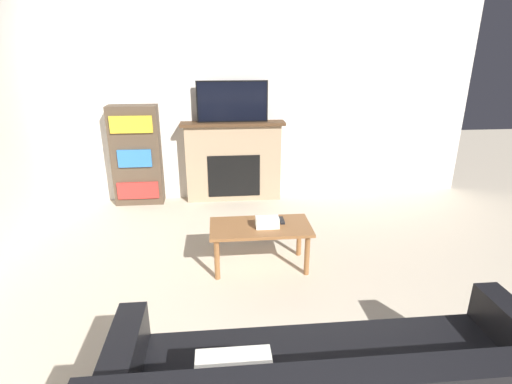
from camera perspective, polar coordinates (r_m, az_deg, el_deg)
wall_back at (r=5.56m, az=-1.41°, el=12.79°), size 6.30×0.06×2.70m
fireplace at (r=5.57m, az=-3.24°, el=4.43°), size 1.40×0.28×1.10m
tv at (r=5.39m, az=-3.40°, el=12.77°), size 0.94×0.03×0.54m
coffee_table at (r=3.86m, az=0.63°, el=-5.69°), size 0.97×0.50×0.44m
tissue_box at (r=3.79m, az=1.63°, el=-4.34°), size 0.22×0.12×0.10m
remote_control at (r=3.93m, az=3.71°, el=-4.07°), size 0.04×0.15×0.02m
bookshelf at (r=5.62m, az=-16.69°, el=4.98°), size 0.64×0.29×1.34m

